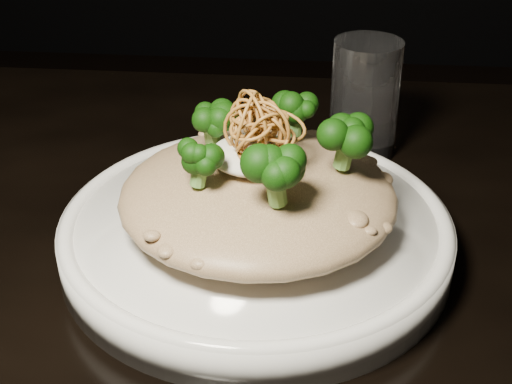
% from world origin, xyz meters
% --- Properties ---
extents(table, '(1.10, 0.80, 0.75)m').
position_xyz_m(table, '(0.00, 0.00, 0.67)').
color(table, black).
rests_on(table, ground).
extents(plate, '(0.31, 0.31, 0.03)m').
position_xyz_m(plate, '(-0.07, 0.02, 0.77)').
color(plate, white).
rests_on(plate, table).
extents(risotto, '(0.21, 0.21, 0.05)m').
position_xyz_m(risotto, '(-0.07, 0.02, 0.80)').
color(risotto, brown).
rests_on(risotto, plate).
extents(broccoli, '(0.12, 0.12, 0.05)m').
position_xyz_m(broccoli, '(-0.07, 0.03, 0.85)').
color(broccoli, black).
rests_on(broccoli, risotto).
extents(cheese, '(0.06, 0.06, 0.02)m').
position_xyz_m(cheese, '(-0.07, 0.02, 0.84)').
color(cheese, silver).
rests_on(cheese, risotto).
extents(shallots, '(0.06, 0.06, 0.04)m').
position_xyz_m(shallots, '(-0.07, 0.02, 0.87)').
color(shallots, '#945B1F').
rests_on(shallots, cheese).
extents(drinking_glass, '(0.08, 0.08, 0.12)m').
position_xyz_m(drinking_glass, '(0.02, 0.20, 0.81)').
color(drinking_glass, silver).
rests_on(drinking_glass, table).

